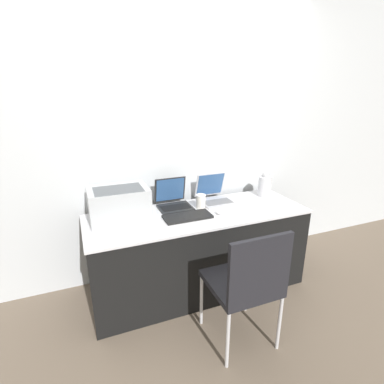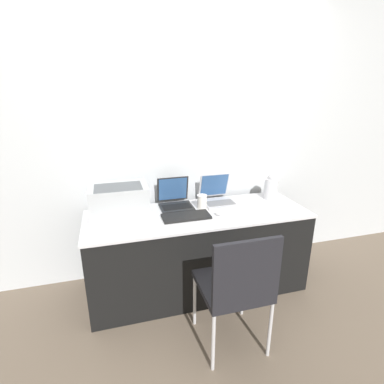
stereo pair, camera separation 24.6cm
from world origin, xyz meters
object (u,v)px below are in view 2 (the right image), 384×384
at_px(coffee_cup, 202,202).
at_px(laptop_right, 218,197).
at_px(metal_pitcher, 271,188).
at_px(external_keyboard, 186,216).
at_px(chair, 237,283).
at_px(laptop_left, 175,200).
at_px(printer, 119,200).
at_px(mouse, 219,213).

bearing_deg(coffee_cup, laptop_right, 28.36).
distance_m(coffee_cup, metal_pitcher, 0.70).
bearing_deg(external_keyboard, chair, -76.37).
bearing_deg(laptop_left, printer, -168.41).
relative_size(printer, laptop_left, 1.59).
bearing_deg(mouse, laptop_left, 135.42).
bearing_deg(coffee_cup, laptop_left, 152.60).
height_order(coffee_cup, chair, chair).
bearing_deg(coffee_cup, mouse, -65.06).
relative_size(mouse, chair, 0.07).
bearing_deg(laptop_right, chair, -102.65).
bearing_deg(mouse, metal_pitcher, 21.38).
distance_m(laptop_left, laptop_right, 0.40).
distance_m(laptop_right, coffee_cup, 0.21).
bearing_deg(external_keyboard, laptop_left, 96.11).
xyz_separation_m(external_keyboard, coffee_cup, (0.18, 0.16, 0.05)).
xyz_separation_m(printer, metal_pitcher, (1.39, 0.04, -0.03)).
distance_m(laptop_left, external_keyboard, 0.27).
relative_size(printer, chair, 0.51).
bearing_deg(metal_pitcher, coffee_cup, -175.47).
distance_m(laptop_right, external_keyboard, 0.45).
height_order(coffee_cup, mouse, coffee_cup).
relative_size(laptop_right, metal_pitcher, 1.33).
relative_size(external_keyboard, metal_pitcher, 1.59).
relative_size(mouse, metal_pitcher, 0.25).
distance_m(printer, mouse, 0.81).
bearing_deg(laptop_right, printer, -174.41).
height_order(printer, chair, printer).
height_order(laptop_right, chair, laptop_right).
bearing_deg(metal_pitcher, laptop_right, 175.27).
distance_m(printer, laptop_left, 0.50).
distance_m(metal_pitcher, chair, 1.18).
bearing_deg(laptop_right, laptop_left, 178.14).
relative_size(laptop_right, mouse, 5.38).
height_order(laptop_left, chair, laptop_left).
relative_size(external_keyboard, mouse, 6.42).
bearing_deg(external_keyboard, coffee_cup, 40.65).
xyz_separation_m(laptop_left, metal_pitcher, (0.91, -0.06, 0.05)).
distance_m(external_keyboard, metal_pitcher, 0.91).
height_order(printer, external_keyboard, printer).
bearing_deg(external_keyboard, mouse, -5.38).
distance_m(laptop_left, coffee_cup, 0.24).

